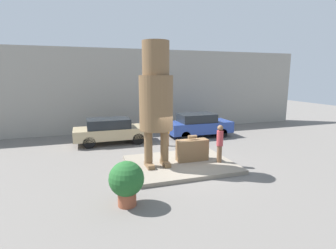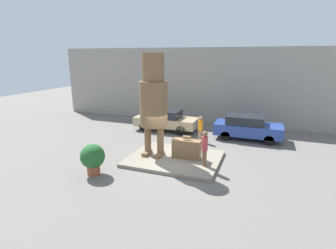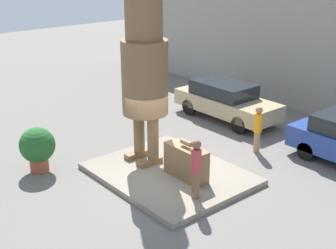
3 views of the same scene
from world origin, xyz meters
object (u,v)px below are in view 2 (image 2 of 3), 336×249
giant_suitcase (187,149)px  parked_car_tan (165,119)px  statue_figure (153,97)px  planter_pot (93,157)px  parked_car_blue (247,127)px  worker_hivis (200,128)px  tourist (205,147)px

giant_suitcase → parked_car_tan: parked_car_tan is taller
statue_figure → planter_pot: size_ratio=3.64×
parked_car_tan → parked_car_blue: size_ratio=1.07×
parked_car_tan → worker_hivis: 3.56m
giant_suitcase → planter_pot: 4.84m
tourist → parked_car_tan: size_ratio=0.38×
giant_suitcase → planter_pot: planter_pot is taller
statue_figure → parked_car_blue: statue_figure is taller
giant_suitcase → planter_pot: (-3.69, -3.13, 0.16)m
planter_pot → tourist: bearing=27.4°
tourist → planter_pot: (-4.80, -2.49, -0.29)m
parked_car_blue → statue_figure: bearing=-130.6°
giant_suitcase → worker_hivis: size_ratio=0.88×
planter_pot → statue_figure: bearing=58.1°
giant_suitcase → planter_pot: bearing=-139.6°
parked_car_tan → parked_car_blue: parked_car_blue is taller
statue_figure → parked_car_blue: (4.55, 5.31, -2.53)m
parked_car_blue → planter_pot: bearing=-127.7°
tourist → parked_car_blue: bearing=74.5°
planter_pot → parked_car_blue: bearing=52.3°
worker_hivis → parked_car_blue: bearing=30.0°
statue_figure → tourist: statue_figure is taller
statue_figure → worker_hivis: bearing=65.0°
parked_car_blue → parked_car_tan: bearing=179.5°
giant_suitcase → worker_hivis: worker_hivis is taller
tourist → planter_pot: bearing=-152.6°
statue_figure → planter_pot: bearing=-121.9°
parked_car_blue → planter_pot: 10.48m
tourist → parked_car_blue: 6.03m
parked_car_tan → planter_pot: (-0.44, -8.34, 0.01)m
statue_figure → tourist: size_ratio=3.07×
parked_car_blue → worker_hivis: bearing=-150.0°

